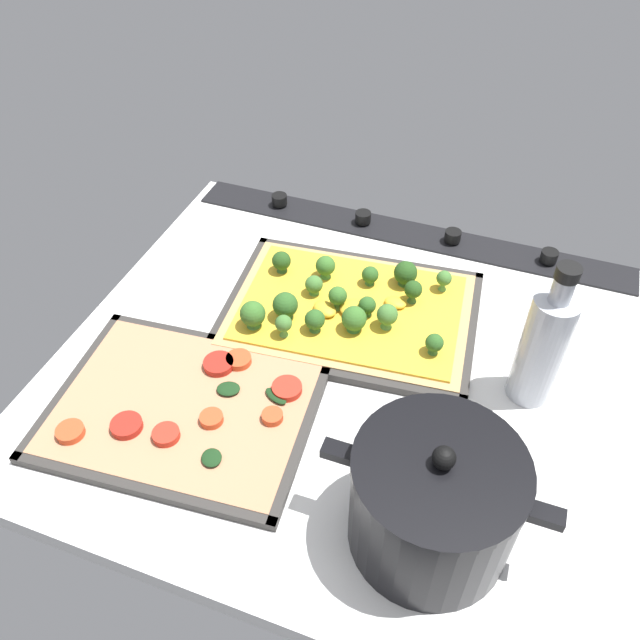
% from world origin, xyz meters
% --- Properties ---
extents(ground_plane, '(0.80, 0.73, 0.03)m').
position_xyz_m(ground_plane, '(0.00, 0.00, -0.01)').
color(ground_plane, white).
extents(stove_control_panel, '(0.77, 0.07, 0.03)m').
position_xyz_m(stove_control_panel, '(0.00, -0.33, 0.01)').
color(stove_control_panel, black).
rests_on(stove_control_panel, ground_plane).
extents(baking_tray_front, '(0.40, 0.31, 0.01)m').
position_xyz_m(baking_tray_front, '(0.03, -0.10, 0.00)').
color(baking_tray_front, '#33302D').
rests_on(baking_tray_front, ground_plane).
extents(broccoli_pizza, '(0.38, 0.28, 0.06)m').
position_xyz_m(broccoli_pizza, '(0.03, -0.09, 0.02)').
color(broccoli_pizza, tan).
rests_on(broccoli_pizza, baking_tray_front).
extents(baking_tray_back, '(0.36, 0.29, 0.01)m').
position_xyz_m(baking_tray_back, '(0.18, 0.15, 0.00)').
color(baking_tray_back, '#33302D').
rests_on(baking_tray_back, ground_plane).
extents(veggie_pizza_back, '(0.34, 0.27, 0.02)m').
position_xyz_m(veggie_pizza_back, '(0.17, 0.15, 0.01)').
color(veggie_pizza_back, tan).
rests_on(veggie_pizza_back, baking_tray_back).
extents(cooking_pot, '(0.25, 0.18, 0.16)m').
position_xyz_m(cooking_pot, '(-0.16, 0.21, 0.07)').
color(cooking_pot, black).
rests_on(cooking_pot, ground_plane).
extents(oil_bottle, '(0.06, 0.06, 0.22)m').
position_xyz_m(oil_bottle, '(-0.24, -0.04, 0.09)').
color(oil_bottle, '#B7BCC6').
rests_on(oil_bottle, ground_plane).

